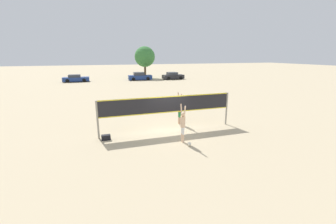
# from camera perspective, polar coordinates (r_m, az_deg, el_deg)

# --- Properties ---
(ground_plane) EXTENTS (200.00, 200.00, 0.00)m
(ground_plane) POSITION_cam_1_polar(r_m,az_deg,el_deg) (15.08, -0.00, -4.72)
(ground_plane) COLOR #C6B28C
(volleyball_net) EXTENTS (8.99, 0.12, 2.33)m
(volleyball_net) POSITION_cam_1_polar(r_m,az_deg,el_deg) (14.62, -0.00, 1.38)
(volleyball_net) COLOR gray
(volleyball_net) RESTS_ON ground_plane
(player_spiker) EXTENTS (0.28, 0.71, 2.21)m
(player_spiker) POSITION_cam_1_polar(r_m,az_deg,el_deg) (12.84, 3.78, -2.71)
(player_spiker) COLOR beige
(player_spiker) RESTS_ON ground_plane
(player_blocker) EXTENTS (0.28, 0.73, 2.30)m
(player_blocker) POSITION_cam_1_polar(r_m,az_deg,el_deg) (16.16, 2.96, 1.09)
(player_blocker) COLOR tan
(player_blocker) RESTS_ON ground_plane
(volleyball) EXTENTS (0.21, 0.21, 0.21)m
(volleyball) POSITION_cam_1_polar(r_m,az_deg,el_deg) (12.67, 5.46, -8.10)
(volleyball) COLOR silver
(volleyball) RESTS_ON ground_plane
(gear_bag) EXTENTS (0.52, 0.29, 0.31)m
(gear_bag) POSITION_cam_1_polar(r_m,az_deg,el_deg) (13.93, -15.47, -6.24)
(gear_bag) COLOR black
(gear_bag) RESTS_ON ground_plane
(parked_car_near) EXTENTS (4.66, 2.13, 1.52)m
(parked_car_near) POSITION_cam_1_polar(r_m,az_deg,el_deg) (45.23, -7.18, 8.92)
(parked_car_near) COLOR navy
(parked_car_near) RESTS_ON ground_plane
(parked_car_mid) EXTENTS (4.32, 2.12, 1.42)m
(parked_car_mid) POSITION_cam_1_polar(r_m,az_deg,el_deg) (46.32, 1.25, 9.11)
(parked_car_mid) COLOR #232328
(parked_car_mid) RESTS_ON ground_plane
(parked_car_far) EXTENTS (4.63, 2.03, 1.31)m
(parked_car_far) POSITION_cam_1_polar(r_m,az_deg,el_deg) (45.29, -22.37, 7.87)
(parked_car_far) COLOR navy
(parked_car_far) RESTS_ON ground_plane
(tree_left_cluster) EXTENTS (4.29, 4.29, 6.60)m
(tree_left_cluster) POSITION_cam_1_polar(r_m,az_deg,el_deg) (49.12, -5.93, 13.77)
(tree_left_cluster) COLOR #4C3823
(tree_left_cluster) RESTS_ON ground_plane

